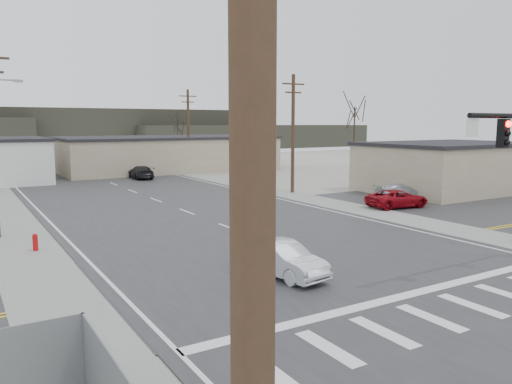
% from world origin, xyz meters
% --- Properties ---
extents(ground, '(140.00, 140.00, 0.00)m').
position_xyz_m(ground, '(0.00, 0.00, 0.00)').
color(ground, beige).
rests_on(ground, ground).
extents(main_road, '(18.00, 110.00, 0.05)m').
position_xyz_m(main_road, '(0.00, 15.00, 0.02)').
color(main_road, '#2A2A2C').
rests_on(main_road, ground).
extents(cross_road, '(90.00, 10.00, 0.04)m').
position_xyz_m(cross_road, '(0.00, 0.00, 0.02)').
color(cross_road, '#2A2A2C').
rests_on(cross_road, ground).
extents(parking_lot, '(18.00, 20.00, 0.03)m').
position_xyz_m(parking_lot, '(20.00, 6.00, 0.02)').
color(parking_lot, '#2A2A2C').
rests_on(parking_lot, ground).
extents(sidewalk_left, '(3.00, 90.00, 0.06)m').
position_xyz_m(sidewalk_left, '(-10.60, 20.00, 0.03)').
color(sidewalk_left, gray).
rests_on(sidewalk_left, ground).
extents(sidewalk_right, '(3.00, 90.00, 0.06)m').
position_xyz_m(sidewalk_right, '(10.60, 20.00, 0.03)').
color(sidewalk_right, gray).
rests_on(sidewalk_right, ground).
extents(fire_hydrant, '(0.24, 0.24, 0.87)m').
position_xyz_m(fire_hydrant, '(-10.20, 8.00, 0.45)').
color(fire_hydrant, '#A50C0C').
rests_on(fire_hydrant, ground).
extents(building_right_far, '(26.30, 14.30, 4.30)m').
position_xyz_m(building_right_far, '(10.00, 44.00, 2.15)').
color(building_right_far, tan).
rests_on(building_right_far, ground).
extents(building_lot, '(14.30, 10.30, 4.30)m').
position_xyz_m(building_lot, '(24.00, 12.00, 2.16)').
color(building_lot, tan).
rests_on(building_lot, ground).
extents(upole_left_a, '(2.20, 0.30, 10.00)m').
position_xyz_m(upole_left_a, '(-11.50, -14.00, 5.22)').
color(upole_left_a, '#412C1E').
rests_on(upole_left_a, ground).
extents(upole_right_a, '(2.20, 0.30, 10.00)m').
position_xyz_m(upole_right_a, '(11.50, 18.00, 5.22)').
color(upole_right_a, '#412C1E').
rests_on(upole_right_a, ground).
extents(upole_right_b, '(2.20, 0.30, 10.00)m').
position_xyz_m(upole_right_b, '(11.50, 40.00, 5.22)').
color(upole_right_b, '#412C1E').
rests_on(upole_right_b, ground).
extents(tree_right_mid, '(3.74, 3.74, 8.33)m').
position_xyz_m(tree_right_mid, '(12.50, 26.00, 5.93)').
color(tree_right_mid, '#2D241B').
rests_on(tree_right_mid, ground).
extents(tree_right_far, '(3.52, 3.52, 7.84)m').
position_xyz_m(tree_right_far, '(15.00, 52.00, 5.58)').
color(tree_right_far, '#2D241B').
rests_on(tree_right_far, ground).
extents(tree_lot, '(3.52, 3.52, 7.84)m').
position_xyz_m(tree_lot, '(22.00, 22.00, 5.58)').
color(tree_lot, '#2D241B').
rests_on(tree_lot, ground).
extents(hill_center, '(80.00, 18.00, 9.00)m').
position_xyz_m(hill_center, '(15.00, 96.00, 4.50)').
color(hill_center, '#333026').
rests_on(hill_center, ground).
extents(hill_right, '(60.00, 18.00, 5.50)m').
position_xyz_m(hill_right, '(50.00, 90.00, 2.75)').
color(hill_right, '#333026').
rests_on(hill_right, ground).
extents(sedan_crossing, '(1.98, 4.22, 1.34)m').
position_xyz_m(sedan_crossing, '(-2.49, -1.10, 0.71)').
color(sedan_crossing, '#ACB0B7').
rests_on(sedan_crossing, main_road).
extents(car_far_a, '(2.16, 4.83, 1.38)m').
position_xyz_m(car_far_a, '(3.86, 35.39, 0.73)').
color(car_far_a, black).
rests_on(car_far_a, main_road).
extents(car_far_b, '(1.85, 4.58, 1.56)m').
position_xyz_m(car_far_b, '(-0.29, 55.12, 0.83)').
color(car_far_b, black).
rests_on(car_far_b, main_road).
extents(car_parked_red, '(4.76, 2.64, 1.26)m').
position_xyz_m(car_parked_red, '(13.46, 7.94, 0.66)').
color(car_parked_red, maroon).
rests_on(car_parked_red, parking_lot).
extents(car_parked_dark_a, '(3.71, 1.85, 1.21)m').
position_xyz_m(car_parked_dark_a, '(19.06, 9.45, 0.64)').
color(car_parked_dark_a, black).
rests_on(car_parked_dark_a, parking_lot).
extents(car_parked_silver, '(4.61, 2.77, 1.25)m').
position_xyz_m(car_parked_silver, '(16.26, 10.16, 0.66)').
color(car_parked_silver, '#B2B7BE').
rests_on(car_parked_silver, parking_lot).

